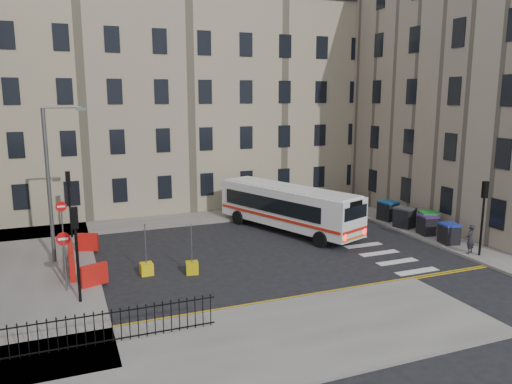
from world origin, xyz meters
TOP-DOWN VIEW (x-y plane):
  - ground at (0.00, 0.00)m, footprint 120.00×120.00m
  - pavement_north at (-6.00, 8.60)m, footprint 36.00×3.20m
  - pavement_east at (9.00, 4.00)m, footprint 2.40×26.00m
  - pavement_west at (-14.00, 1.00)m, footprint 6.00×22.00m
  - pavement_sw at (-7.00, -10.00)m, footprint 20.00×6.00m
  - terrace_north at (-7.00, 15.50)m, footprint 38.30×10.80m
  - corner_east at (19.00, 5.00)m, footprint 17.80×24.30m
  - traffic_light_east at (8.60, -5.50)m, footprint 0.28×0.22m
  - traffic_light_nw at (-12.00, 6.50)m, footprint 0.28×0.22m
  - traffic_light_sw at (-12.00, -4.00)m, footprint 0.28×0.22m
  - streetlamp at (-13.00, 2.00)m, footprint 0.50×0.22m
  - no_entry_north at (-12.50, 4.50)m, footprint 0.60×0.08m
  - no_entry_south at (-12.50, -2.50)m, footprint 0.60×0.08m
  - roadworks_barriers at (-11.84, 0.50)m, footprint 1.66×6.26m
  - iron_railings at (-11.25, -8.20)m, footprint 7.80×0.04m
  - bus at (1.19, 3.34)m, footprint 6.10×10.72m
  - wheelie_bin_a at (8.63, -3.12)m, footprint 1.11×1.23m
  - wheelie_bin_b at (8.77, -1.08)m, footprint 1.14×1.26m
  - wheelie_bin_c at (9.17, -0.71)m, footprint 1.44×1.52m
  - wheelie_bin_d at (8.55, 0.88)m, footprint 1.43×1.52m
  - wheelie_bin_e at (8.72, 2.90)m, footprint 1.26×1.39m
  - pedestrian at (8.33, -5.04)m, footprint 0.70×0.60m
  - bollard_yellow at (-8.77, -1.40)m, footprint 0.62×0.62m
  - bollard_chevron at (-6.64, -2.07)m, footprint 0.70×0.70m

SIDE VIEW (x-z plane):
  - ground at x=0.00m, z-range 0.00..0.00m
  - pavement_north at x=-6.00m, z-range 0.00..0.15m
  - pavement_east at x=9.00m, z-range 0.00..0.15m
  - pavement_west at x=-14.00m, z-range 0.00..0.15m
  - pavement_sw at x=-7.00m, z-range 0.00..0.15m
  - bollard_yellow at x=-8.77m, z-range 0.00..0.60m
  - bollard_chevron at x=-6.64m, z-range 0.00..0.60m
  - roadworks_barriers at x=-11.84m, z-range 0.15..1.15m
  - iron_railings at x=-11.25m, z-range 0.15..1.35m
  - wheelie_bin_a at x=8.63m, z-range 0.16..1.36m
  - wheelie_bin_b at x=8.77m, z-range 0.16..1.40m
  - wheelie_bin_c at x=9.17m, z-range 0.16..1.49m
  - wheelie_bin_d at x=8.55m, z-range 0.16..1.50m
  - wheelie_bin_e at x=8.72m, z-range 0.16..1.50m
  - pedestrian at x=8.33m, z-range 0.15..1.79m
  - bus at x=1.19m, z-range 0.22..3.11m
  - no_entry_north at x=-12.50m, z-range 0.58..3.58m
  - no_entry_south at x=-12.50m, z-range 0.58..3.58m
  - traffic_light_east at x=8.60m, z-range 0.82..4.92m
  - traffic_light_nw at x=-12.00m, z-range 0.82..4.92m
  - traffic_light_sw at x=-12.00m, z-range 0.82..4.92m
  - streetlamp at x=-13.00m, z-range 0.27..8.41m
  - terrace_north at x=-7.00m, z-range 0.02..17.22m
  - corner_east at x=19.00m, z-range 0.02..19.22m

